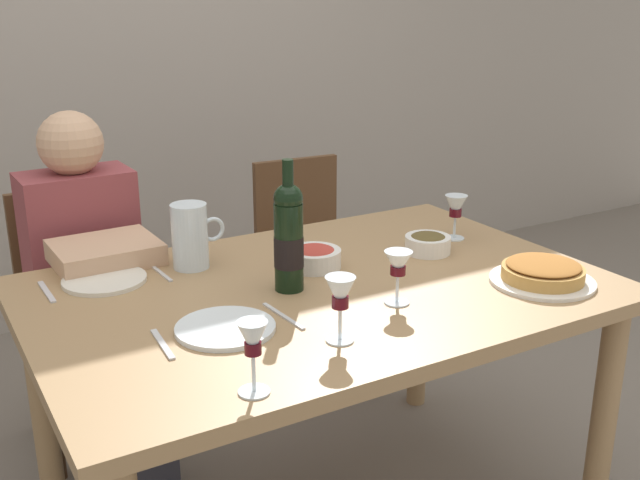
{
  "coord_description": "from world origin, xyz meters",
  "views": [
    {
      "loc": [
        -0.93,
        -1.6,
        1.5
      ],
      "look_at": [
        0.02,
        0.03,
        0.88
      ],
      "focal_mm": 42.19,
      "sensor_mm": 36.0,
      "label": 1
    }
  ],
  "objects": [
    {
      "name": "chair_right",
      "position": [
        0.45,
        0.88,
        0.5
      ],
      "size": [
        0.42,
        0.42,
        0.87
      ],
      "rotation": [
        0.0,
        0.0,
        3.1
      ],
      "color": "brown",
      "rests_on": "ground"
    },
    {
      "name": "wine_glass_spare",
      "position": [
        0.57,
        0.13,
        0.86
      ],
      "size": [
        0.07,
        0.07,
        0.14
      ],
      "color": "silver",
      "rests_on": "dining_table"
    },
    {
      "name": "wine_glass_centre",
      "position": [
        -0.13,
        -0.31,
        0.87
      ],
      "size": [
        0.07,
        0.07,
        0.15
      ],
      "color": "silver",
      "rests_on": "dining_table"
    },
    {
      "name": "back_wall",
      "position": [
        0.0,
        1.91,
        1.4
      ],
      "size": [
        8.0,
        0.1,
        2.8
      ],
      "primitive_type": "cube",
      "color": "#A3998E",
      "rests_on": "ground"
    },
    {
      "name": "olive_bowl",
      "position": [
        0.41,
        0.07,
        0.79
      ],
      "size": [
        0.14,
        0.14,
        0.06
      ],
      "color": "white",
      "rests_on": "dining_table"
    },
    {
      "name": "knife_left_setting",
      "position": [
        -0.34,
        0.31,
        0.76
      ],
      "size": [
        0.02,
        0.18,
        0.0
      ],
      "primitive_type": "cube",
      "rotation": [
        0.0,
        0.0,
        1.62
      ],
      "color": "silver",
      "rests_on": "dining_table"
    },
    {
      "name": "water_pitcher",
      "position": [
        -0.24,
        0.3,
        0.84
      ],
      "size": [
        0.16,
        0.1,
        0.18
      ],
      "color": "silver",
      "rests_on": "dining_table"
    },
    {
      "name": "spoon_right_setting",
      "position": [
        -0.48,
        -0.13,
        0.76
      ],
      "size": [
        0.02,
        0.16,
        0.0
      ],
      "primitive_type": "cube",
      "rotation": [
        0.0,
        0.0,
        1.5
      ],
      "color": "silver",
      "rests_on": "dining_table"
    },
    {
      "name": "wine_bottle",
      "position": [
        -0.08,
        0.02,
        0.9
      ],
      "size": [
        0.08,
        0.08,
        0.35
      ],
      "color": "black",
      "rests_on": "dining_table"
    },
    {
      "name": "dining_table",
      "position": [
        0.0,
        0.0,
        0.67
      ],
      "size": [
        1.5,
        1.0,
        0.76
      ],
      "color": "#9E7A51",
      "rests_on": "ground"
    },
    {
      "name": "dinner_plate_right_setting",
      "position": [
        -0.33,
        -0.13,
        0.77
      ],
      "size": [
        0.23,
        0.23,
        0.01
      ],
      "primitive_type": "cylinder",
      "color": "silver",
      "rests_on": "dining_table"
    },
    {
      "name": "wine_glass_right_diner",
      "position": [
        -0.39,
        -0.42,
        0.87
      ],
      "size": [
        0.06,
        0.06,
        0.15
      ],
      "color": "silver",
      "rests_on": "dining_table"
    },
    {
      "name": "chair_left",
      "position": [
        -0.45,
        0.87,
        0.5
      ],
      "size": [
        0.41,
        0.41,
        0.87
      ],
      "rotation": [
        0.0,
        0.0,
        3.17
      ],
      "color": "brown",
      "rests_on": "ground"
    },
    {
      "name": "dinner_plate_left_setting",
      "position": [
        -0.49,
        0.31,
        0.77
      ],
      "size": [
        0.22,
        0.22,
        0.01
      ],
      "primitive_type": "cylinder",
      "color": "silver",
      "rests_on": "dining_table"
    },
    {
      "name": "diner_left",
      "position": [
        -0.45,
        0.63,
        0.62
      ],
      "size": [
        0.35,
        0.51,
        1.16
      ],
      "rotation": [
        0.0,
        0.0,
        3.17
      ],
      "color": "#8E3D42",
      "rests_on": "ground"
    },
    {
      "name": "fork_left_setting",
      "position": [
        -0.64,
        0.31,
        0.76
      ],
      "size": [
        0.02,
        0.16,
        0.0
      ],
      "primitive_type": "cube",
      "rotation": [
        0.0,
        0.0,
        1.59
      ],
      "color": "silver",
      "rests_on": "dining_table"
    },
    {
      "name": "baked_tart",
      "position": [
        0.52,
        -0.28,
        0.79
      ],
      "size": [
        0.28,
        0.28,
        0.06
      ],
      "color": "white",
      "rests_on": "dining_table"
    },
    {
      "name": "wine_glass_left_diner",
      "position": [
        0.11,
        -0.2,
        0.86
      ],
      "size": [
        0.07,
        0.07,
        0.14
      ],
      "color": "silver",
      "rests_on": "dining_table"
    },
    {
      "name": "knife_right_setting",
      "position": [
        -0.18,
        -0.13,
        0.76
      ],
      "size": [
        0.02,
        0.18,
        0.0
      ],
      "primitive_type": "cube",
      "rotation": [
        0.0,
        0.0,
        1.64
      ],
      "color": "silver",
      "rests_on": "dining_table"
    },
    {
      "name": "salad_bowl",
      "position": [
        0.05,
        0.13,
        0.79
      ],
      "size": [
        0.15,
        0.15,
        0.06
      ],
      "color": "white",
      "rests_on": "dining_table"
    }
  ]
}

